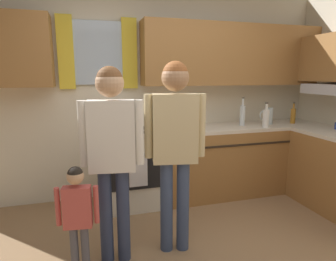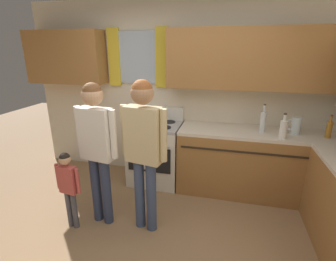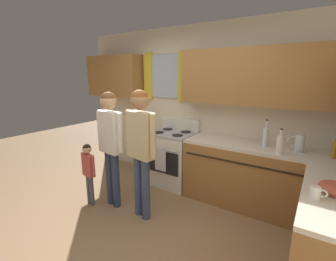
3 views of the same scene
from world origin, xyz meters
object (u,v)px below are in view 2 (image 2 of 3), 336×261
(adult_holding_child, at_px, (96,139))
(bottle_oil_amber, at_px, (329,129))
(bottle_tall_clear, at_px, (263,121))
(small_child, at_px, (68,182))
(bottle_milk_white, at_px, (283,129))
(adult_in_plaid, at_px, (144,141))
(water_pitcher, at_px, (296,126))
(stove_oven, at_px, (156,152))

(adult_holding_child, bearing_deg, bottle_oil_amber, 21.67)
(bottle_oil_amber, distance_m, bottle_tall_clear, 0.75)
(bottle_tall_clear, relative_size, small_child, 0.40)
(adult_holding_child, bearing_deg, bottle_milk_white, 22.91)
(bottle_tall_clear, distance_m, adult_in_plaid, 1.62)
(bottle_oil_amber, xyz_separation_m, small_child, (-2.80, -1.18, -0.44))
(bottle_milk_white, height_order, adult_holding_child, adult_holding_child)
(bottle_tall_clear, distance_m, small_child, 2.44)
(bottle_oil_amber, height_order, adult_holding_child, adult_holding_child)
(bottle_tall_clear, distance_m, water_pitcher, 0.39)
(bottle_milk_white, height_order, bottle_tall_clear, bottle_tall_clear)
(stove_oven, xyz_separation_m, small_child, (-0.61, -1.24, 0.10))
(bottle_milk_white, distance_m, adult_holding_child, 2.15)
(stove_oven, relative_size, bottle_oil_amber, 3.85)
(bottle_milk_white, xyz_separation_m, adult_in_plaid, (-1.45, -0.83, 0.02))
(small_child, bearing_deg, bottle_oil_amber, 22.86)
(bottle_oil_amber, bearing_deg, stove_oven, 178.57)
(bottle_oil_amber, relative_size, small_child, 0.32)
(bottle_milk_white, distance_m, small_child, 2.52)
(adult_holding_child, distance_m, adult_in_plaid, 0.52)
(bottle_milk_white, relative_size, bottle_oil_amber, 1.09)
(bottle_milk_white, distance_m, water_pitcher, 0.28)
(small_child, bearing_deg, adult_holding_child, 32.56)
(small_child, bearing_deg, bottle_tall_clear, 30.87)
(water_pitcher, bearing_deg, bottle_oil_amber, -7.62)
(stove_oven, height_order, bottle_milk_white, bottle_milk_white)
(bottle_milk_white, bearing_deg, water_pitcher, 49.29)
(bottle_milk_white, relative_size, water_pitcher, 1.42)
(bottle_tall_clear, height_order, adult_holding_child, adult_holding_child)
(bottle_tall_clear, height_order, small_child, bottle_tall_clear)
(water_pitcher, bearing_deg, adult_in_plaid, -147.57)
(bottle_tall_clear, bearing_deg, bottle_milk_white, -45.50)
(bottle_oil_amber, xyz_separation_m, adult_holding_child, (-2.52, -1.00, 0.01))
(adult_in_plaid, bearing_deg, bottle_tall_clear, 39.78)
(adult_holding_child, xyz_separation_m, adult_in_plaid, (0.52, 0.01, 0.03))
(stove_oven, distance_m, adult_holding_child, 1.23)
(bottle_oil_amber, distance_m, adult_holding_child, 2.71)
(bottle_tall_clear, relative_size, water_pitcher, 1.67)
(stove_oven, bearing_deg, bottle_milk_white, -7.60)
(bottle_oil_amber, xyz_separation_m, adult_in_plaid, (-2.00, -0.99, 0.04))
(stove_oven, bearing_deg, adult_holding_child, -107.25)
(bottle_oil_amber, relative_size, adult_in_plaid, 0.17)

